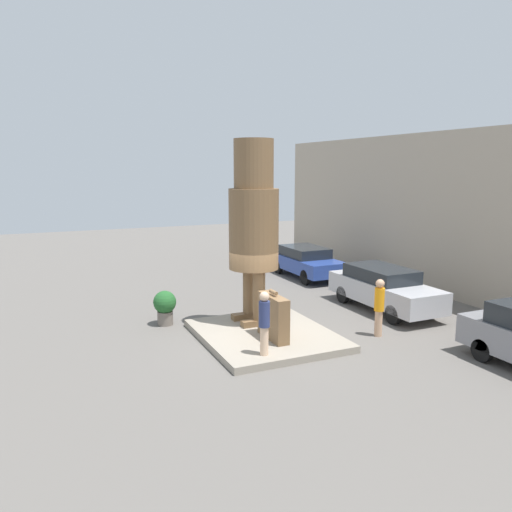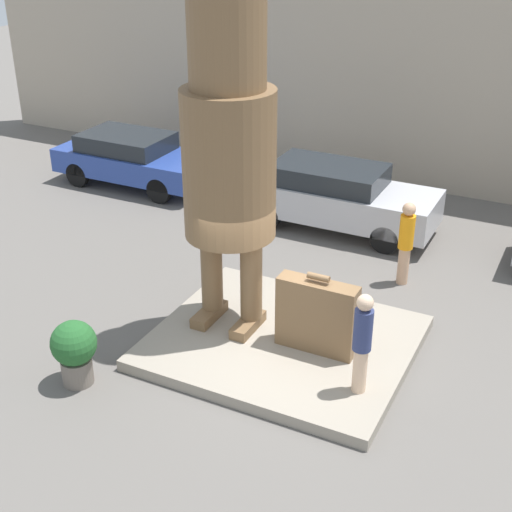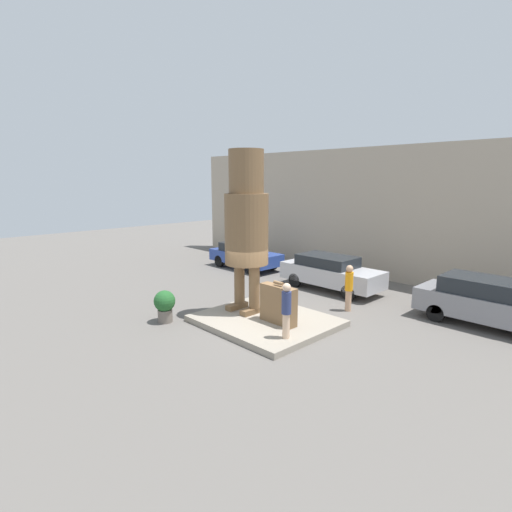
% 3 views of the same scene
% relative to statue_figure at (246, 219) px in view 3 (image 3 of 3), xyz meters
% --- Properties ---
extents(ground_plane, '(60.00, 60.00, 0.00)m').
position_rel_statue_figure_xyz_m(ground_plane, '(1.07, -0.09, -3.57)').
color(ground_plane, '#605B56').
extents(pedestal, '(4.39, 3.77, 0.21)m').
position_rel_statue_figure_xyz_m(pedestal, '(1.07, -0.09, -3.46)').
color(pedestal, gray).
rests_on(pedestal, ground_plane).
extents(building_backdrop, '(28.00, 0.60, 6.51)m').
position_rel_statue_figure_xyz_m(building_backdrop, '(1.07, 8.79, -0.31)').
color(building_backdrop, tan).
rests_on(building_backdrop, ground_plane).
extents(statue_figure, '(1.55, 1.55, 5.74)m').
position_rel_statue_figure_xyz_m(statue_figure, '(0.00, 0.00, 0.00)').
color(statue_figure, brown).
rests_on(statue_figure, pedestal).
extents(giant_suitcase, '(1.38, 0.37, 1.44)m').
position_rel_statue_figure_xyz_m(giant_suitcase, '(1.70, -0.14, -2.71)').
color(giant_suitcase, brown).
rests_on(giant_suitcase, pedestal).
extents(tourist, '(0.29, 0.29, 1.72)m').
position_rel_statue_figure_xyz_m(tourist, '(2.74, -0.92, -2.42)').
color(tourist, beige).
rests_on(tourist, pedestal).
extents(parked_car_blue, '(4.27, 1.81, 1.42)m').
position_rel_statue_figure_xyz_m(parked_car_blue, '(-5.96, 5.34, -2.79)').
color(parked_car_blue, '#284293').
rests_on(parked_car_blue, ground_plane).
extents(parked_car_silver, '(4.68, 1.75, 1.55)m').
position_rel_statue_figure_xyz_m(parked_car_silver, '(0.02, 5.12, -2.74)').
color(parked_car_silver, '#B7B7BC').
rests_on(parked_car_silver, ground_plane).
extents(parked_car_grey, '(4.49, 1.80, 1.65)m').
position_rel_statue_figure_xyz_m(parked_car_grey, '(6.41, 5.19, -2.71)').
color(parked_car_grey, gray).
rests_on(parked_car_grey, ground_plane).
extents(planter_pot, '(0.75, 0.75, 1.14)m').
position_rel_statue_figure_xyz_m(planter_pot, '(-1.51, -2.51, -2.92)').
color(planter_pot, '#70665B').
rests_on(planter_pot, ground_plane).
extents(worker_hivis, '(0.30, 0.30, 1.78)m').
position_rel_statue_figure_xyz_m(worker_hivis, '(2.27, 3.15, -2.59)').
color(worker_hivis, tan).
rests_on(worker_hivis, ground_plane).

